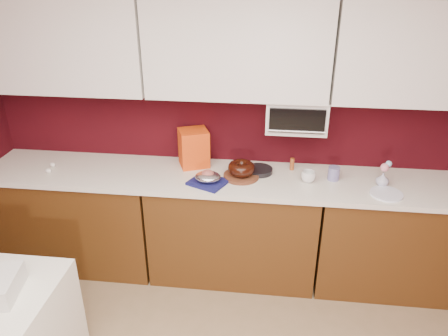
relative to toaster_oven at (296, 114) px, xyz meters
name	(u,v)px	position (x,y,z in m)	size (l,w,h in m)	color
wall_back	(238,121)	(-0.45, 0.15, -0.12)	(4.00, 0.02, 2.50)	#39070D
base_cabinet_left	(79,217)	(-1.78, -0.17, -0.95)	(1.31, 0.58, 0.86)	#512E10
base_cabinet_center	(233,227)	(-0.45, -0.17, -0.95)	(1.31, 0.58, 0.86)	#512E10
base_cabinet_right	(401,239)	(0.88, -0.17, -0.95)	(1.31, 0.58, 0.86)	#512E10
countertop	(234,179)	(-0.45, -0.17, -0.49)	(4.00, 0.62, 0.04)	silver
upper_cabinet_left	(59,45)	(-1.78, -0.02, 0.48)	(1.31, 0.33, 0.70)	white
upper_cabinet_center	(237,49)	(-0.45, -0.02, 0.48)	(1.31, 0.33, 0.70)	white
upper_cabinet_right	(433,53)	(0.88, -0.02, 0.48)	(1.31, 0.33, 0.70)	white
toaster_oven	(296,114)	(0.00, 0.00, 0.00)	(0.45, 0.30, 0.25)	white
toaster_oven_door	(297,121)	(0.00, -0.16, 0.00)	(0.40, 0.02, 0.18)	black
toaster_oven_handle	(296,132)	(0.00, -0.18, -0.07)	(0.02, 0.02, 0.42)	silver
cake_base	(241,176)	(-0.39, -0.17, -0.46)	(0.27, 0.27, 0.03)	brown
bundt_cake	(241,168)	(-0.39, -0.17, -0.39)	(0.21, 0.21, 0.08)	black
navy_towel	(208,182)	(-0.63, -0.30, -0.46)	(0.26, 0.22, 0.02)	#161753
foil_ham_nest	(208,177)	(-0.63, -0.30, -0.42)	(0.19, 0.16, 0.07)	silver
roasted_ham	(208,174)	(-0.63, -0.30, -0.40)	(0.10, 0.08, 0.06)	#A7554C
pandoro_box	(194,148)	(-0.79, 0.01, -0.32)	(0.22, 0.20, 0.30)	red
dark_pan	(259,170)	(-0.26, -0.07, -0.46)	(0.21, 0.21, 0.04)	black
coffee_mug	(308,175)	(0.11, -0.18, -0.42)	(0.09, 0.09, 0.10)	white
blue_jar	(334,173)	(0.31, -0.12, -0.42)	(0.09, 0.09, 0.11)	navy
flower_vase	(383,178)	(0.66, -0.17, -0.42)	(0.08, 0.08, 0.11)	#B3B5CB
flower_pink	(385,167)	(0.66, -0.17, -0.33)	(0.06, 0.06, 0.06)	pink
flower_blue	(389,164)	(0.69, -0.15, -0.30)	(0.05, 0.05, 0.05)	#98D0F3
china_plate	(386,194)	(0.66, -0.32, -0.47)	(0.23, 0.23, 0.01)	white
amber_bottle	(292,164)	(0.00, 0.01, -0.43)	(0.03, 0.03, 0.10)	#92451A
egg_left	(48,171)	(-1.91, -0.27, -0.46)	(0.05, 0.04, 0.04)	silver
egg_right	(52,165)	(-1.93, -0.16, -0.46)	(0.05, 0.04, 0.04)	silver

